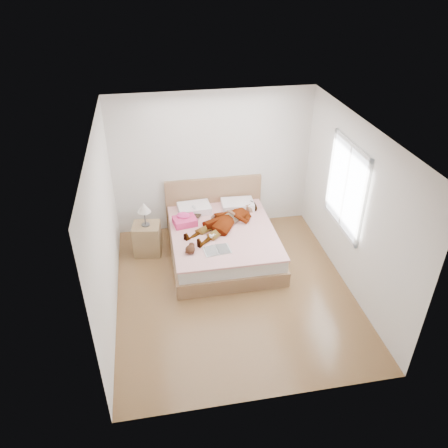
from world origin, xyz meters
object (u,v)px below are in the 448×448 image
Objects in this scene: bed at (222,239)px; nightstand at (147,237)px; towel at (184,220)px; coffee_mug at (212,236)px; phone at (194,207)px; woman at (226,219)px; magazine at (217,250)px; plush_toy at (190,249)px.

bed is 2.11× the size of nightstand.
towel reaches higher than coffee_mug.
phone is 0.09× the size of nightstand.
woman is at bearing -10.88° from towel.
bed is 0.72m from magazine.
bed is 8.13× the size of plush_toy.
bed reaches higher than plush_toy.
towel is 0.67m from coffee_mug.
phone is at bearing 129.73° from bed.
woman is 0.72m from towel.
coffee_mug is 0.50m from plush_toy.
coffee_mug is at bearing -27.11° from nightstand.
towel is at bearing 159.09° from bed.
magazine is at bearing -39.01° from nightstand.
coffee_mug is 1.21m from nightstand.
magazine is (-0.19, -0.64, 0.24)m from bed.
towel is 0.98m from magazine.
coffee_mug is (-0.03, 0.34, 0.04)m from magazine.
phone is at bearing 52.76° from towel.
coffee_mug is at bearing -114.67° from phone.
coffee_mug is 0.13× the size of nightstand.
phone is at bearing 103.54° from coffee_mug.
towel is at bearing 115.70° from magazine.
phone is 0.20× the size of towel.
plush_toy is (-0.42, 0.03, 0.06)m from magazine.
magazine is at bearing -117.23° from phone.
nightstand reaches higher than plush_toy.
nightstand reaches higher than magazine.
woman is 1.40m from nightstand.
woman is 6.47× the size of plush_toy.
woman is 19.26× the size of phone.
nightstand is at bearing -179.99° from towel.
plush_toy is 0.26× the size of nightstand.
phone is (-0.50, 0.40, 0.05)m from woman.
nightstand is at bearing 140.99° from magazine.
nightstand reaches higher than phone.
phone is 0.04× the size of bed.
bed is at bearing 45.23° from plush_toy.
coffee_mug is (-0.31, -0.41, -0.07)m from woman.
plush_toy is at bearing -138.09° from phone.
towel reaches higher than plush_toy.
towel is 1.70× the size of plush_toy.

